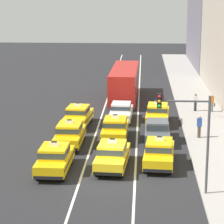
{
  "coord_description": "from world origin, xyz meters",
  "views": [
    {
      "loc": [
        1.97,
        -28.16,
        10.79
      ],
      "look_at": [
        -0.45,
        11.84,
        1.3
      ],
      "focal_mm": 82.55,
      "sensor_mm": 36.0,
      "label": 1
    }
  ],
  "objects_px": {
    "taxi_center_nearest": "(112,155)",
    "taxi_left_second": "(70,134)",
    "taxi_right_nearest": "(159,152)",
    "pedestrian_near_crosswalk": "(195,102)",
    "taxi_right_third": "(158,113)",
    "taxi_left_third": "(78,115)",
    "sedan_right_second": "(157,130)",
    "pedestrian_by_storefront": "(212,103)",
    "taxi_left_nearest": "(55,158)",
    "bus_center_fourth": "(125,82)",
    "sedan_center_third": "(121,111)",
    "taxi_center_second": "(115,128)",
    "traffic_light_pole": "(190,127)",
    "pedestrian_mid_block": "(199,126)"
  },
  "relations": [
    {
      "from": "taxi_right_nearest",
      "to": "pedestrian_near_crosswalk",
      "type": "distance_m",
      "value": 15.2
    },
    {
      "from": "pedestrian_near_crosswalk",
      "to": "pedestrian_by_storefront",
      "type": "height_order",
      "value": "pedestrian_by_storefront"
    },
    {
      "from": "sedan_right_second",
      "to": "bus_center_fourth",
      "type": "bearing_deg",
      "value": 101.26
    },
    {
      "from": "taxi_left_second",
      "to": "taxi_center_second",
      "type": "distance_m",
      "value": 3.58
    },
    {
      "from": "traffic_light_pole",
      "to": "taxi_left_third",
      "type": "bearing_deg",
      "value": 118.51
    },
    {
      "from": "taxi_left_nearest",
      "to": "taxi_right_third",
      "type": "relative_size",
      "value": 0.98
    },
    {
      "from": "bus_center_fourth",
      "to": "taxi_left_second",
      "type": "bearing_deg",
      "value": -101.47
    },
    {
      "from": "taxi_left_nearest",
      "to": "sedan_right_second",
      "type": "distance_m",
      "value": 9.39
    },
    {
      "from": "sedan_right_second",
      "to": "taxi_right_third",
      "type": "distance_m",
      "value": 5.2
    },
    {
      "from": "taxi_left_second",
      "to": "pedestrian_near_crosswalk",
      "type": "bearing_deg",
      "value": 47.64
    },
    {
      "from": "taxi_right_nearest",
      "to": "pedestrian_by_storefront",
      "type": "xyz_separation_m",
      "value": [
        5.14,
        14.52,
        0.07
      ]
    },
    {
      "from": "taxi_left_nearest",
      "to": "taxi_left_third",
      "type": "relative_size",
      "value": 0.98
    },
    {
      "from": "pedestrian_mid_block",
      "to": "traffic_light_pole",
      "type": "relative_size",
      "value": 0.3
    },
    {
      "from": "sedan_right_second",
      "to": "traffic_light_pole",
      "type": "distance_m",
      "value": 10.65
    },
    {
      "from": "taxi_center_nearest",
      "to": "taxi_right_third",
      "type": "relative_size",
      "value": 1.0
    },
    {
      "from": "taxi_left_nearest",
      "to": "taxi_right_nearest",
      "type": "bearing_deg",
      "value": 13.57
    },
    {
      "from": "sedan_center_third",
      "to": "taxi_right_nearest",
      "type": "distance_m",
      "value": 11.61
    },
    {
      "from": "taxi_center_second",
      "to": "bus_center_fourth",
      "type": "height_order",
      "value": "bus_center_fourth"
    },
    {
      "from": "pedestrian_near_crosswalk",
      "to": "taxi_right_nearest",
      "type": "bearing_deg",
      "value": -104.05
    },
    {
      "from": "pedestrian_near_crosswalk",
      "to": "pedestrian_mid_block",
      "type": "distance_m",
      "value": 8.71
    },
    {
      "from": "taxi_left_third",
      "to": "taxi_right_nearest",
      "type": "distance_m",
      "value": 11.33
    },
    {
      "from": "taxi_center_second",
      "to": "taxi_right_third",
      "type": "xyz_separation_m",
      "value": [
        3.24,
        4.96,
        0.0
      ]
    },
    {
      "from": "taxi_center_second",
      "to": "pedestrian_by_storefront",
      "type": "height_order",
      "value": "taxi_center_second"
    },
    {
      "from": "bus_center_fourth",
      "to": "taxi_right_nearest",
      "type": "bearing_deg",
      "value": -81.74
    },
    {
      "from": "taxi_left_nearest",
      "to": "sedan_center_third",
      "type": "bearing_deg",
      "value": 74.72
    },
    {
      "from": "taxi_left_nearest",
      "to": "pedestrian_near_crosswalk",
      "type": "relative_size",
      "value": 2.87
    },
    {
      "from": "taxi_left_nearest",
      "to": "pedestrian_by_storefront",
      "type": "height_order",
      "value": "taxi_left_nearest"
    },
    {
      "from": "traffic_light_pole",
      "to": "pedestrian_mid_block",
      "type": "bearing_deg",
      "value": 81.02
    },
    {
      "from": "taxi_center_nearest",
      "to": "traffic_light_pole",
      "type": "relative_size",
      "value": 0.84
    },
    {
      "from": "taxi_left_third",
      "to": "taxi_center_nearest",
      "type": "xyz_separation_m",
      "value": [
        3.39,
        -10.12,
        0.0
      ]
    },
    {
      "from": "taxi_left_nearest",
      "to": "pedestrian_near_crosswalk",
      "type": "bearing_deg",
      "value": 58.3
    },
    {
      "from": "bus_center_fourth",
      "to": "pedestrian_near_crosswalk",
      "type": "relative_size",
      "value": 7.04
    },
    {
      "from": "taxi_left_third",
      "to": "sedan_right_second",
      "type": "height_order",
      "value": "taxi_left_third"
    },
    {
      "from": "sedan_center_third",
      "to": "taxi_center_nearest",
      "type": "bearing_deg",
      "value": -90.16
    },
    {
      "from": "bus_center_fourth",
      "to": "traffic_light_pole",
      "type": "height_order",
      "value": "traffic_light_pole"
    },
    {
      "from": "taxi_left_third",
      "to": "taxi_center_second",
      "type": "xyz_separation_m",
      "value": [
        3.23,
        -3.83,
        0.0
      ]
    },
    {
      "from": "taxi_left_nearest",
      "to": "taxi_left_third",
      "type": "bearing_deg",
      "value": 89.64
    },
    {
      "from": "taxi_left_nearest",
      "to": "taxi_left_third",
      "type": "distance_m",
      "value": 10.96
    },
    {
      "from": "pedestrian_by_storefront",
      "to": "taxi_left_second",
      "type": "bearing_deg",
      "value": -136.88
    },
    {
      "from": "taxi_left_second",
      "to": "traffic_light_pole",
      "type": "distance_m",
      "value": 11.91
    },
    {
      "from": "pedestrian_mid_block",
      "to": "traffic_light_pole",
      "type": "distance_m",
      "value": 11.32
    },
    {
      "from": "taxi_left_nearest",
      "to": "taxi_left_third",
      "type": "height_order",
      "value": "same"
    },
    {
      "from": "taxi_right_third",
      "to": "sedan_right_second",
      "type": "bearing_deg",
      "value": -91.73
    },
    {
      "from": "taxi_center_second",
      "to": "sedan_center_third",
      "type": "bearing_deg",
      "value": 87.97
    },
    {
      "from": "bus_center_fourth",
      "to": "taxi_center_nearest",
      "type": "bearing_deg",
      "value": -89.96
    },
    {
      "from": "traffic_light_pole",
      "to": "taxi_center_nearest",
      "type": "bearing_deg",
      "value": 136.64
    },
    {
      "from": "taxi_center_nearest",
      "to": "taxi_left_second",
      "type": "bearing_deg",
      "value": 125.83
    },
    {
      "from": "taxi_right_nearest",
      "to": "taxi_center_nearest",
      "type": "bearing_deg",
      "value": -166.52
    },
    {
      "from": "sedan_center_third",
      "to": "taxi_left_third",
      "type": "bearing_deg",
      "value": -151.93
    },
    {
      "from": "taxi_center_nearest",
      "to": "bus_center_fourth",
      "type": "bearing_deg",
      "value": 90.04
    }
  ]
}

